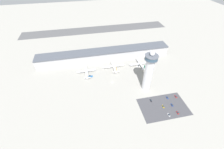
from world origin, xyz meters
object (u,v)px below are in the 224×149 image
object	(u,v)px
control_tower	(149,71)
car_black_suv	(167,98)
airplane_gate_alpha	(86,71)
service_truck_fuel	(90,76)
car_green_van	(172,105)
car_white_wagon	(178,113)
car_yellow_taxi	(176,96)
airplane_gate_charlie	(140,63)
car_navy_sedan	(169,115)
service_truck_catering	(138,66)
service_truck_baggage	(147,73)
car_blue_compact	(163,106)
airplane_gate_bravo	(114,66)
car_red_hatchback	(151,100)

from	to	relation	value
control_tower	car_black_suv	distance (m)	46.67
airplane_gate_alpha	service_truck_fuel	world-z (taller)	airplane_gate_alpha
car_green_van	car_white_wagon	bearing A→B (deg)	-86.46
car_white_wagon	car_yellow_taxi	world-z (taller)	car_white_wagon
airplane_gate_charlie	service_truck_fuel	size ratio (longest dim) A/B	4.72
car_navy_sedan	airplane_gate_charlie	bearing A→B (deg)	89.60
car_navy_sedan	car_white_wagon	xyz separation A→B (m)	(12.74, 0.63, 0.08)
car_green_van	car_white_wagon	distance (m)	13.03
car_yellow_taxi	car_black_suv	distance (m)	13.15
car_white_wagon	car_yellow_taxi	bearing A→B (deg)	64.54
service_truck_catering	car_navy_sedan	xyz separation A→B (m)	(4.26, -105.24, -0.39)
car_white_wagon	service_truck_baggage	bearing A→B (deg)	94.95
service_truck_fuel	car_white_wagon	distance (m)	140.93
car_white_wagon	car_yellow_taxi	xyz separation A→B (m)	(12.33, 25.89, -0.10)
car_blue_compact	car_white_wagon	distance (m)	19.06
service_truck_catering	car_blue_compact	world-z (taller)	service_truck_catering
control_tower	car_blue_compact	xyz separation A→B (m)	(10.14, -38.55, -31.74)
car_black_suv	airplane_gate_charlie	bearing A→B (deg)	97.74
airplane_gate_alpha	car_white_wagon	bearing A→B (deg)	-44.50
service_truck_catering	car_green_van	world-z (taller)	service_truck_catering
control_tower	car_navy_sedan	world-z (taller)	control_tower
airplane_gate_charlie	car_white_wagon	world-z (taller)	airplane_gate_charlie
car_white_wagon	service_truck_catering	bearing A→B (deg)	99.23
service_truck_catering	car_black_suv	bearing A→B (deg)	-78.29
car_green_van	service_truck_baggage	bearing A→B (deg)	95.21
service_truck_catering	car_black_suv	world-z (taller)	service_truck_catering
service_truck_baggage	car_black_suv	world-z (taller)	service_truck_baggage
airplane_gate_charlie	car_black_suv	size ratio (longest dim) A/B	8.90
airplane_gate_bravo	service_truck_fuel	bearing A→B (deg)	-160.13
car_navy_sedan	car_black_suv	distance (m)	29.64
service_truck_catering	car_yellow_taxi	xyz separation A→B (m)	(29.33, -78.72, -0.40)
car_green_van	car_white_wagon	world-z (taller)	car_white_wagon
service_truck_fuel	service_truck_baggage	xyz separation A→B (m)	(96.75, -10.03, -0.14)
service_truck_catering	car_white_wagon	bearing A→B (deg)	-80.77
airplane_gate_charlie	service_truck_baggage	distance (m)	24.42
airplane_gate_charlie	service_truck_baggage	world-z (taller)	airplane_gate_charlie
car_white_wagon	airplane_gate_alpha	bearing A→B (deg)	135.50
car_red_hatchback	car_blue_compact	bearing A→B (deg)	-47.19
car_black_suv	service_truck_baggage	bearing A→B (deg)	96.40
airplane_gate_alpha	car_green_van	bearing A→B (deg)	-41.02
car_navy_sedan	car_white_wagon	world-z (taller)	car_white_wagon
airplane_gate_bravo	car_white_wagon	xyz separation A→B (m)	(60.80, -110.64, -3.46)
car_black_suv	car_red_hatchback	bearing A→B (deg)	-179.51
control_tower	car_blue_compact	size ratio (longest dim) A/B	14.53
car_yellow_taxi	service_truck_catering	bearing A→B (deg)	110.43
airplane_gate_alpha	car_red_hatchback	size ratio (longest dim) A/B	8.71
airplane_gate_bravo	car_blue_compact	xyz separation A→B (m)	(47.10, -97.40, -3.50)
airplane_gate_charlie	service_truck_baggage	size ratio (longest dim) A/B	5.99
car_navy_sedan	service_truck_fuel	bearing A→B (deg)	133.70
airplane_gate_bravo	service_truck_catering	size ratio (longest dim) A/B	6.47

